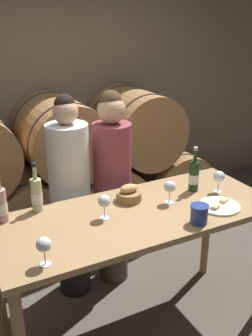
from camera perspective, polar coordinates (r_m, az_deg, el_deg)
name	(u,v)px	position (r m, az deg, el deg)	size (l,w,h in m)	color
ground_plane	(136,329)	(3.08, 1.40, -22.31)	(10.00, 10.00, 0.00)	#564F44
stone_wall_back	(39,70)	(4.15, -12.56, 13.78)	(10.00, 0.12, 3.20)	#7F705B
barrel_stack	(62,174)	(3.89, -9.24, -0.92)	(3.20, 0.85, 1.43)	#9E7042
tasting_table	(137,229)	(2.57, 1.58, -8.84)	(1.83, 0.75, 0.96)	#99754C
person_left	(71,198)	(3.01, -8.06, -4.39)	(0.31, 0.31, 1.62)	#232326
person_right	(112,188)	(3.12, -1.97, -2.86)	(0.30, 0.30, 1.62)	#4C4238
wine_bottle_red	(194,176)	(2.80, 9.83, -1.11)	(0.07, 0.07, 0.33)	#193819
wine_bottle_white	(37,194)	(2.55, -12.85, -3.76)	(0.07, 0.07, 0.32)	#ADBC7F
wine_bottle_rose	(1,205)	(2.48, -17.67, -5.12)	(0.07, 0.07, 0.32)	#BC8E93
blue_crock	(199,213)	(2.40, 10.58, -6.50)	(0.11, 0.11, 0.12)	navy
bread_basket	(129,194)	(2.64, 0.42, -3.82)	(0.17, 0.17, 0.12)	olive
cheese_plate	(219,206)	(2.64, 13.41, -5.36)	(0.27, 0.27, 0.04)	white
wine_glass_far_left	(44,245)	(2.02, -11.84, -10.90)	(0.08, 0.08, 0.16)	white
wine_glass_left	(104,201)	(2.40, -3.18, -4.86)	(0.08, 0.08, 0.16)	white
wine_glass_center	(170,187)	(2.60, 6.38, -2.77)	(0.08, 0.08, 0.16)	white
wine_glass_right	(219,177)	(2.81, 13.41, -1.30)	(0.08, 0.08, 0.16)	white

